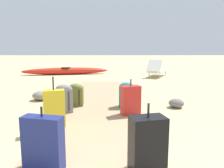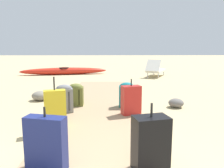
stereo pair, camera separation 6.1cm
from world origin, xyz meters
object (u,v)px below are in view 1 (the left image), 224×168
object	(u,v)px
suitcase_yellow	(54,108)
lounge_chair	(157,70)
backpack_teal	(127,94)
kayak	(66,71)
suitcase_black	(147,144)
backpack_grey	(64,98)
backpack_olive	(76,94)
suitcase_navy	(43,143)
suitcase_red	(131,100)

from	to	relation	value
suitcase_yellow	lounge_chair	size ratio (longest dim) A/B	0.50
backpack_teal	kayak	world-z (taller)	backpack_teal
suitcase_black	backpack_teal	world-z (taller)	suitcase_black
backpack_grey	lounge_chair	bearing A→B (deg)	62.59
backpack_grey	lounge_chair	distance (m)	6.58
lounge_chair	backpack_teal	bearing A→B (deg)	-107.85
suitcase_black	backpack_teal	distance (m)	2.56
lounge_chair	backpack_olive	bearing A→B (deg)	-118.37
backpack_grey	kayak	xyz separation A→B (m)	(-1.28, 6.74, -0.20)
suitcase_black	lounge_chair	distance (m)	8.20
suitcase_navy	backpack_grey	size ratio (longest dim) A/B	1.23
suitcase_black	suitcase_navy	world-z (taller)	suitcase_black
suitcase_red	suitcase_yellow	bearing A→B (deg)	-152.22
suitcase_black	backpack_olive	world-z (taller)	suitcase_black
suitcase_yellow	backpack_grey	bearing A→B (deg)	90.69
backpack_teal	kayak	xyz separation A→B (m)	(-2.56, 6.35, -0.19)
suitcase_navy	kayak	distance (m)	9.01
backpack_olive	lounge_chair	bearing A→B (deg)	61.63
suitcase_red	lounge_chair	bearing A→B (deg)	74.03
suitcase_navy	lounge_chair	distance (m)	8.47
backpack_olive	suitcase_yellow	world-z (taller)	suitcase_yellow
suitcase_red	lounge_chair	world-z (taller)	lounge_chair
backpack_olive	suitcase_navy	xyz separation A→B (m)	(0.05, -2.67, 0.03)
backpack_teal	suitcase_navy	bearing A→B (deg)	-112.74
suitcase_yellow	backpack_grey	size ratio (longest dim) A/B	1.48
suitcase_black	suitcase_navy	distance (m)	1.11
suitcase_red	backpack_olive	bearing A→B (deg)	149.64
suitcase_navy	backpack_grey	xyz separation A→B (m)	(-0.21, 2.15, 0.00)
suitcase_red	lounge_chair	size ratio (longest dim) A/B	0.42
backpack_teal	suitcase_red	bearing A→B (deg)	-86.06
lounge_chair	suitcase_navy	bearing A→B (deg)	-109.44
backpack_olive	suitcase_red	size ratio (longest dim) A/B	0.72
suitcase_red	backpack_grey	xyz separation A→B (m)	(-1.31, 0.16, 0.02)
suitcase_black	kayak	bearing A→B (deg)	106.24
suitcase_red	kayak	bearing A→B (deg)	110.62
suitcase_black	suitcase_red	distance (m)	2.02
suitcase_black	backpack_olive	distance (m)	2.93
suitcase_navy	suitcase_black	bearing A→B (deg)	-1.14
backpack_teal	backpack_grey	size ratio (longest dim) A/B	0.96
suitcase_black	backpack_olive	bearing A→B (deg)	113.28
suitcase_black	suitcase_red	bearing A→B (deg)	90.06
suitcase_red	suitcase_navy	world-z (taller)	suitcase_navy
backpack_olive	backpack_teal	xyz separation A→B (m)	(1.12, -0.13, 0.02)
backpack_olive	kayak	world-z (taller)	backpack_olive
suitcase_navy	backpack_grey	world-z (taller)	suitcase_navy
backpack_olive	kayak	size ratio (longest dim) A/B	0.12
suitcase_red	suitcase_black	bearing A→B (deg)	-89.94
backpack_olive	kayak	bearing A→B (deg)	103.02
backpack_olive	suitcase_navy	distance (m)	2.67
backpack_olive	lounge_chair	distance (m)	6.05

